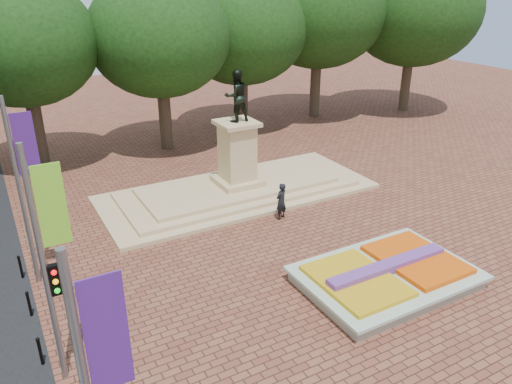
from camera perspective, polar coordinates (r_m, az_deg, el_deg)
ground at (r=20.07m, az=8.56°, el=-8.35°), size 90.00×90.00×0.00m
flower_bed at (r=19.22m, az=14.74°, el=-9.19°), size 6.30×4.30×0.91m
monument at (r=25.70m, az=-2.11°, el=1.59°), size 14.00×6.00×6.40m
tree_row_back at (r=34.08m, az=-6.67°, el=17.05°), size 44.80×8.80×10.43m
banner_poles at (r=13.69m, az=-22.54°, el=-7.60°), size 0.88×11.17×7.00m
bollard_row at (r=15.45m, az=-22.80°, el=-19.14°), size 0.12×13.12×0.98m
pedestrian at (r=23.11m, az=2.88°, el=-1.06°), size 0.75×0.62×1.77m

